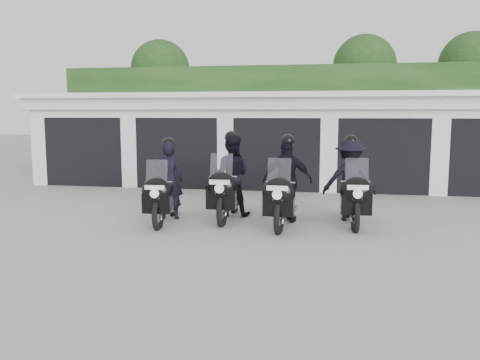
% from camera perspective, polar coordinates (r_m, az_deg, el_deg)
% --- Properties ---
extents(ground, '(80.00, 80.00, 0.00)m').
position_cam_1_polar(ground, '(10.07, 0.72, -5.99)').
color(ground, '#959690').
rests_on(ground, ground).
extents(garage_block, '(16.40, 6.80, 2.96)m').
position_cam_1_polar(garage_block, '(17.81, 4.99, 4.55)').
color(garage_block, silver).
rests_on(garage_block, ground).
extents(background_vegetation, '(20.00, 3.90, 5.80)m').
position_cam_1_polar(background_vegetation, '(22.61, 7.10, 8.58)').
color(background_vegetation, '#163814').
rests_on(background_vegetation, ground).
extents(police_bike_a, '(0.76, 2.15, 1.87)m').
position_cam_1_polar(police_bike_a, '(11.11, -8.31, -0.87)').
color(police_bike_a, black).
rests_on(police_bike_a, ground).
extents(police_bike_b, '(0.92, 2.31, 2.01)m').
position_cam_1_polar(police_bike_b, '(11.45, -1.18, -0.02)').
color(police_bike_b, black).
rests_on(police_bike_b, ground).
extents(police_bike_c, '(1.10, 2.25, 1.96)m').
position_cam_1_polar(police_bike_c, '(10.80, 5.19, -0.60)').
color(police_bike_c, black).
rests_on(police_bike_c, ground).
extents(police_bike_d, '(1.21, 2.23, 1.94)m').
position_cam_1_polar(police_bike_d, '(11.19, 12.33, -0.47)').
color(police_bike_d, black).
rests_on(police_bike_d, ground).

